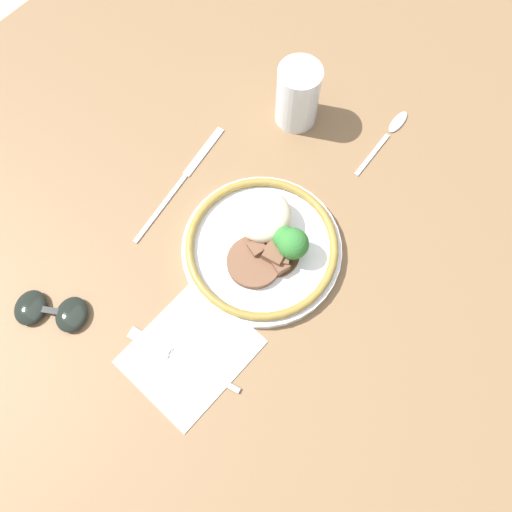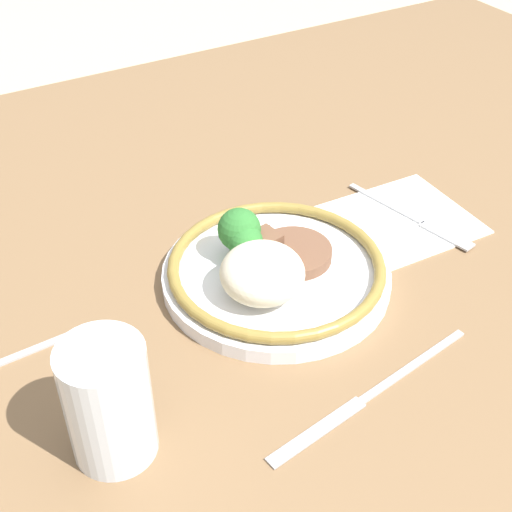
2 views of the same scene
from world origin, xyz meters
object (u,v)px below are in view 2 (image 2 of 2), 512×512
object	(u,v)px
juice_glass	(109,406)
fork	(422,222)
knife	(367,397)
plate	(272,267)

from	to	relation	value
juice_glass	fork	xyz separation A→B (m)	(-0.41, -0.11, -0.05)
juice_glass	fork	size ratio (longest dim) A/B	0.61
juice_glass	fork	bearing A→B (deg)	-164.56
juice_glass	knife	xyz separation A→B (m)	(-0.20, 0.06, -0.05)
plate	knife	xyz separation A→B (m)	(0.01, 0.17, -0.02)
fork	knife	distance (m)	0.27
fork	plate	bearing A→B (deg)	-101.47
plate	fork	world-z (taller)	plate
plate	knife	size ratio (longest dim) A/B	1.00
plate	knife	bearing A→B (deg)	87.38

